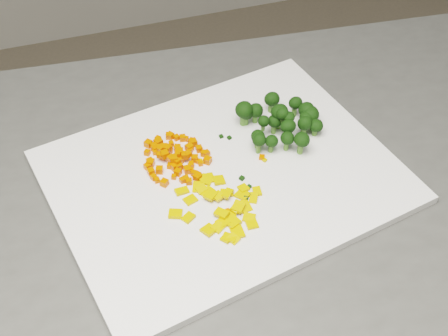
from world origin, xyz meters
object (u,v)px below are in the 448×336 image
object	(u,v)px
carrot_pile	(173,154)
broccoli_pile	(276,118)
cutting_board	(224,176)
pepper_pile	(219,203)

from	to	relation	value
carrot_pile	broccoli_pile	xyz separation A→B (m)	(0.15, 0.01, 0.01)
carrot_pile	broccoli_pile	world-z (taller)	broccoli_pile
cutting_board	pepper_pile	bearing A→B (deg)	-113.40
cutting_board	broccoli_pile	xyz separation A→B (m)	(0.09, 0.05, 0.03)
carrot_pile	pepper_pile	size ratio (longest dim) A/B	0.86
broccoli_pile	carrot_pile	bearing A→B (deg)	-175.76
cutting_board	pepper_pile	size ratio (longest dim) A/B	3.88
carrot_pile	pepper_pile	xyz separation A→B (m)	(0.03, -0.10, -0.01)
cutting_board	pepper_pile	world-z (taller)	pepper_pile
carrot_pile	broccoli_pile	size ratio (longest dim) A/B	0.83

